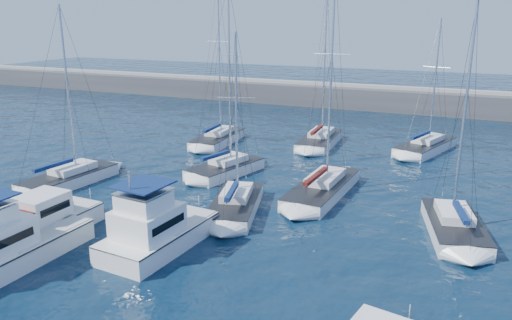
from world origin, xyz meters
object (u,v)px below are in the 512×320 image
at_px(motor_yacht_port_outer, 50,220).
at_px(sailboat_mid_b, 226,168).
at_px(motor_yacht_stbd_inner, 155,231).
at_px(sailboat_mid_e, 454,226).
at_px(sailboat_back_c, 425,147).
at_px(sailboat_mid_d, 323,188).
at_px(sailboat_back_b, 320,140).
at_px(sailboat_mid_a, 69,178).
at_px(sailboat_mid_c, 236,205).
at_px(sailboat_back_a, 218,138).

relative_size(motor_yacht_port_outer, sailboat_mid_b, 0.38).
relative_size(motor_yacht_stbd_inner, sailboat_mid_b, 0.48).
xyz_separation_m(motor_yacht_port_outer, sailboat_mid_e, (23.18, 10.20, -0.41)).
distance_m(sailboat_mid_e, sailboat_back_c, 20.46).
distance_m(sailboat_mid_d, sailboat_back_b, 15.55).
bearing_deg(sailboat_mid_a, sailboat_mid_c, 5.87).
xyz_separation_m(sailboat_mid_d, sailboat_back_a, (-14.92, 11.06, 0.02)).
height_order(motor_yacht_port_outer, sailboat_mid_a, sailboat_mid_a).
bearing_deg(sailboat_back_c, motor_yacht_stbd_inner, -94.62).
bearing_deg(sailboat_back_b, sailboat_back_c, 6.26).
distance_m(sailboat_back_a, sailboat_back_c, 21.52).
bearing_deg(motor_yacht_stbd_inner, sailboat_mid_b, 105.69).
bearing_deg(sailboat_back_a, sailboat_mid_c, -61.78).
xyz_separation_m(sailboat_mid_a, sailboat_mid_d, (19.62, 5.86, 0.01)).
bearing_deg(sailboat_back_a, sailboat_mid_b, -61.94).
bearing_deg(motor_yacht_port_outer, sailboat_mid_b, 75.57).
bearing_deg(sailboat_mid_d, sailboat_back_c, 73.26).
height_order(sailboat_mid_a, sailboat_back_c, sailboat_mid_a).
relative_size(motor_yacht_stbd_inner, sailboat_back_c, 0.58).
relative_size(motor_yacht_stbd_inner, sailboat_mid_c, 0.62).
xyz_separation_m(sailboat_mid_b, sailboat_mid_d, (9.16, -1.60, -0.03)).
relative_size(motor_yacht_port_outer, sailboat_mid_a, 0.43).
height_order(sailboat_mid_c, sailboat_back_a, sailboat_back_a).
distance_m(sailboat_mid_e, sailboat_back_a, 28.59).
xyz_separation_m(sailboat_mid_a, sailboat_back_a, (4.71, 16.92, 0.03)).
bearing_deg(sailboat_mid_b, sailboat_mid_c, -43.12).
relative_size(motor_yacht_stbd_inner, sailboat_back_a, 0.45).
relative_size(motor_yacht_port_outer, sailboat_mid_e, 0.42).
height_order(sailboat_mid_a, sailboat_mid_e, sailboat_mid_e).
bearing_deg(sailboat_mid_e, sailboat_mid_b, 151.01).
xyz_separation_m(sailboat_back_a, sailboat_back_c, (20.83, 5.42, -0.05)).
relative_size(sailboat_mid_e, sailboat_back_c, 1.10).
bearing_deg(sailboat_mid_b, sailboat_back_a, 136.53).
relative_size(sailboat_mid_a, sailboat_back_a, 0.84).
distance_m(sailboat_mid_a, sailboat_back_a, 17.57).
relative_size(sailboat_mid_d, sailboat_mid_e, 1.15).
relative_size(sailboat_mid_a, sailboat_back_b, 0.86).
xyz_separation_m(motor_yacht_port_outer, sailboat_mid_c, (8.99, 8.02, -0.44)).
relative_size(motor_yacht_port_outer, sailboat_back_b, 0.37).
bearing_deg(sailboat_mid_b, motor_yacht_port_outer, -90.75).
distance_m(sailboat_mid_c, sailboat_back_c, 24.64).
bearing_deg(sailboat_mid_d, sailboat_mid_e, -17.77).
relative_size(sailboat_mid_d, sailboat_back_a, 0.99).
bearing_deg(sailboat_mid_e, sailboat_mid_d, 145.84).
height_order(sailboat_mid_b, sailboat_back_b, sailboat_back_b).
bearing_deg(sailboat_back_b, sailboat_back_a, -162.38).
distance_m(motor_yacht_port_outer, sailboat_mid_e, 25.32).
height_order(sailboat_mid_e, sailboat_back_b, sailboat_back_b).
distance_m(sailboat_mid_e, sailboat_back_b, 23.34).
bearing_deg(motor_yacht_stbd_inner, sailboat_back_b, 91.22).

